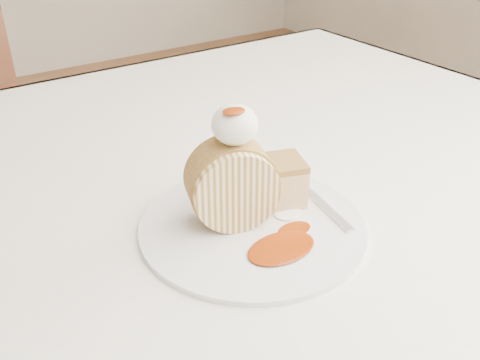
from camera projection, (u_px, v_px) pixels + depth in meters
table at (151, 235)px, 0.74m from camera, size 1.40×0.90×0.75m
plate at (252, 226)px, 0.60m from camera, size 0.32×0.32×0.01m
roulade_slice at (233, 185)px, 0.58m from camera, size 0.11×0.08×0.09m
cake_chunk at (278, 184)px, 0.62m from camera, size 0.07×0.07×0.05m
whipped_cream at (235, 124)px, 0.55m from camera, size 0.05×0.05×0.04m
caramel_drizzle at (234, 106)px, 0.53m from camera, size 0.02×0.02×0.01m
caramel_pool at (281, 248)px, 0.55m from camera, size 0.09×0.07×0.00m
fork at (325, 206)px, 0.62m from camera, size 0.05×0.15×0.00m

